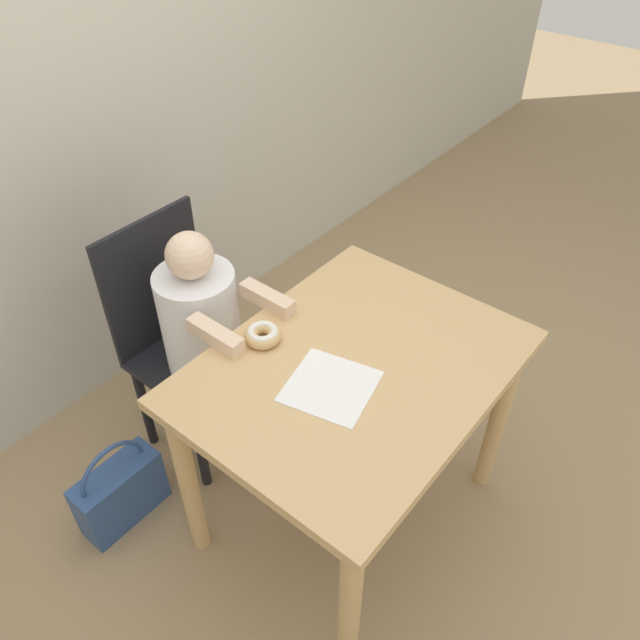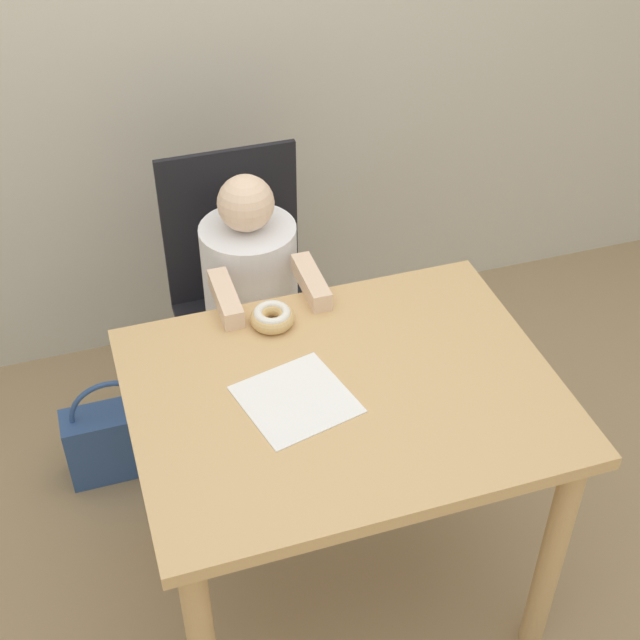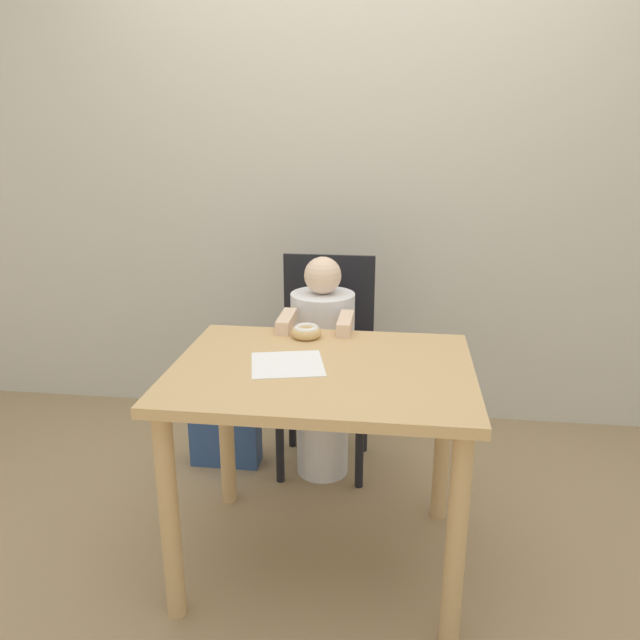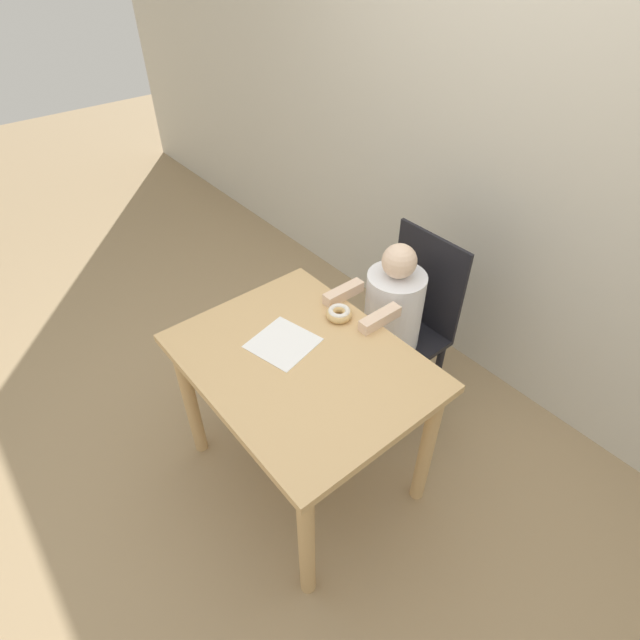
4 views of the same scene
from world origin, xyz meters
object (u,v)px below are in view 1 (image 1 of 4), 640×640
chair (184,340)px  handbag (120,492)px  child_figure (206,354)px  donut (263,334)px

chair → handbag: chair is taller
handbag → child_figure: bearing=-2.6°
donut → handbag: 0.83m
handbag → donut: bearing=-38.3°
chair → donut: size_ratio=8.49×
chair → child_figure: (-0.00, -0.12, 0.00)m
chair → child_figure: 0.12m
chair → handbag: size_ratio=2.55×
child_figure → handbag: size_ratio=2.65×
chair → donut: bearing=-92.7°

